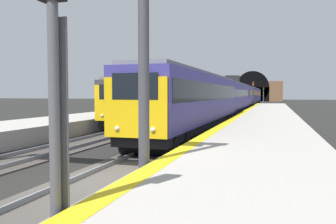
% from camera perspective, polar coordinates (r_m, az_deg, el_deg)
% --- Properties ---
extents(ground_plane, '(320.00, 320.00, 0.00)m').
position_cam_1_polar(ground_plane, '(10.83, -11.05, -11.38)').
color(ground_plane, black).
extents(platform_right, '(112.00, 4.78, 0.95)m').
position_cam_1_polar(platform_right, '(9.52, 13.38, -10.46)').
color(platform_right, '#ADA89E').
rests_on(platform_right, ground_plane).
extents(platform_right_edge_strip, '(112.00, 0.50, 0.01)m').
position_cam_1_polar(platform_right_edge_strip, '(9.79, 0.71, -7.14)').
color(platform_right_edge_strip, yellow).
rests_on(platform_right_edge_strip, platform_right).
extents(track_main_line, '(160.00, 2.87, 0.21)m').
position_cam_1_polar(track_main_line, '(10.82, -11.05, -11.17)').
color(track_main_line, '#4C4742').
rests_on(track_main_line, ground_plane).
extents(train_main_approaching, '(83.27, 3.04, 4.92)m').
position_cam_1_polar(train_main_approaching, '(53.99, 11.72, 2.55)').
color(train_main_approaching, navy).
rests_on(train_main_approaching, ground_plane).
extents(train_adjacent_platform, '(59.45, 3.18, 4.71)m').
position_cam_1_polar(train_adjacent_platform, '(51.19, 5.95, 2.43)').
color(train_adjacent_platform, '#333338').
rests_on(train_adjacent_platform, ground_plane).
extents(railway_signal_near, '(0.39, 0.38, 5.07)m').
position_cam_1_polar(railway_signal_near, '(5.41, -18.18, 7.08)').
color(railway_signal_near, '#4C4C54').
rests_on(railway_signal_near, ground_plane).
extents(railway_signal_mid, '(0.39, 0.38, 4.57)m').
position_cam_1_polar(railway_signal_mid, '(55.13, 13.76, 2.95)').
color(railway_signal_mid, '#38383D').
rests_on(railway_signal_mid, ground_plane).
extents(railway_signal_far, '(0.39, 0.38, 4.65)m').
position_cam_1_polar(railway_signal_far, '(109.28, 15.36, 2.98)').
color(railway_signal_far, '#4C4C54').
rests_on(railway_signal_far, ground_plane).
extents(overhead_signal_gantry, '(0.70, 8.72, 6.86)m').
position_cam_1_polar(overhead_signal_gantry, '(11.32, -25.22, 15.62)').
color(overhead_signal_gantry, '#3F3F47').
rests_on(overhead_signal_gantry, ground_plane).
extents(tunnel_portal, '(2.85, 20.40, 11.43)m').
position_cam_1_polar(tunnel_portal, '(127.03, 13.66, 3.31)').
color(tunnel_portal, brown).
rests_on(tunnel_portal, ground_plane).
extents(catenary_mast_near, '(0.22, 2.16, 8.09)m').
position_cam_1_polar(catenary_mast_near, '(60.96, 0.83, 4.39)').
color(catenary_mast_near, '#595B60').
rests_on(catenary_mast_near, ground_plane).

